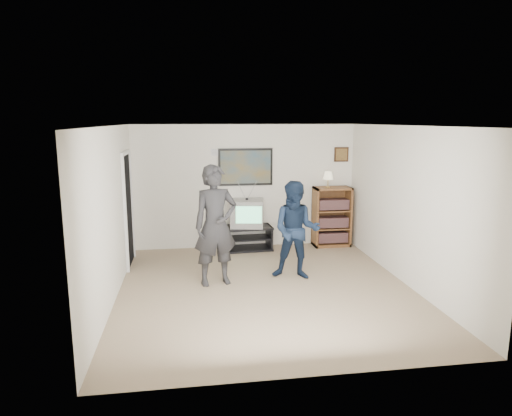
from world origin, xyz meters
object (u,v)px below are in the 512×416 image
object	(u,v)px
media_stand	(248,238)
person_tall	(216,225)
person_short	(296,230)
bookshelf	(332,217)
crt_television	(247,213)

from	to	relation	value
media_stand	person_tall	distance (m)	2.13
media_stand	person_short	xyz separation A→B (m)	(0.57, -1.79, 0.57)
person_tall	bookshelf	bearing A→B (deg)	23.76
media_stand	person_short	bearing A→B (deg)	-76.34
person_tall	person_short	bearing A→B (deg)	-10.33
bookshelf	person_short	xyz separation A→B (m)	(-1.20, -1.84, 0.20)
media_stand	person_tall	xyz separation A→B (m)	(-0.75, -1.86, 0.71)
person_short	crt_television	bearing A→B (deg)	125.87
crt_television	person_short	world-z (taller)	person_short
media_stand	crt_television	distance (m)	0.51
bookshelf	person_tall	xyz separation A→B (m)	(-2.51, -1.91, 0.34)
bookshelf	person_short	bearing A→B (deg)	-123.04
crt_television	bookshelf	world-z (taller)	bookshelf
crt_television	person_tall	xyz separation A→B (m)	(-0.74, -1.86, 0.20)
person_tall	person_short	world-z (taller)	person_tall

